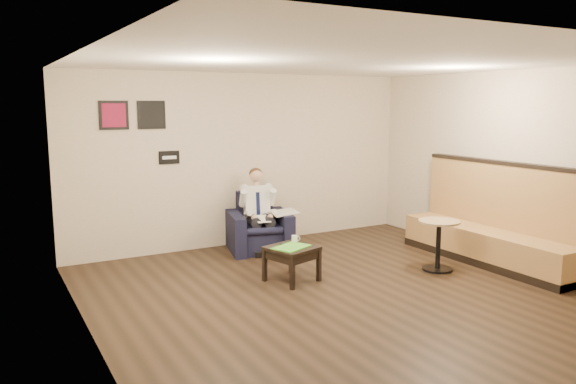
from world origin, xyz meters
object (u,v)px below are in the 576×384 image
smartphone (286,243)px  cafe_table (438,245)px  side_table (292,264)px  banquette (490,214)px  seated_man (261,214)px  green_folder (291,247)px  armchair (259,223)px  coffee_mug (295,239)px

smartphone → cafe_table: 2.17m
side_table → smartphone: bearing=89.3°
banquette → cafe_table: (-0.92, 0.07, -0.37)m
seated_man → cafe_table: seated_man is taller
green_folder → banquette: size_ratio=0.16×
side_table → banquette: banquette is taller
armchair → green_folder: (-0.34, -1.63, 0.02)m
armchair → side_table: size_ratio=1.65×
armchair → cafe_table: bearing=-37.8°
coffee_mug → smartphone: bearing=179.6°
side_table → cafe_table: size_ratio=0.80×
armchair → coffee_mug: 1.44m
coffee_mug → cafe_table: size_ratio=0.14×
coffee_mug → green_folder: bearing=-129.6°
seated_man → cafe_table: 2.71m
seated_man → side_table: seated_man is taller
coffee_mug → banquette: banquette is taller
armchair → coffee_mug: bearing=-83.0°
banquette → seated_man: bearing=141.4°
green_folder → smartphone: 0.20m
armchair → cafe_table: 2.77m
seated_man → coffee_mug: (-0.15, -1.32, -0.11)m
banquette → green_folder: bearing=168.4°
green_folder → coffee_mug: 0.26m
coffee_mug → smartphone: (-0.14, 0.00, -0.04)m
cafe_table → side_table: bearing=164.3°
seated_man → smartphone: 1.36m
armchair → smartphone: bearing=-88.5°
seated_man → smartphone: bearing=-88.4°
side_table → coffee_mug: 0.36m
armchair → seated_man: 0.21m
coffee_mug → banquette: bearing=-16.1°
side_table → banquette: 3.06m
banquette → cafe_table: size_ratio=4.02×
smartphone → seated_man: bearing=71.0°
side_table → cafe_table: 2.12m
side_table → smartphone: smartphone is taller
seated_man → side_table: bearing=-87.0°
green_folder → coffee_mug: coffee_mug is taller
armchair → side_table: (-0.32, -1.60, -0.22)m
green_folder → cafe_table: bearing=-14.8°
armchair → cafe_table: armchair is taller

